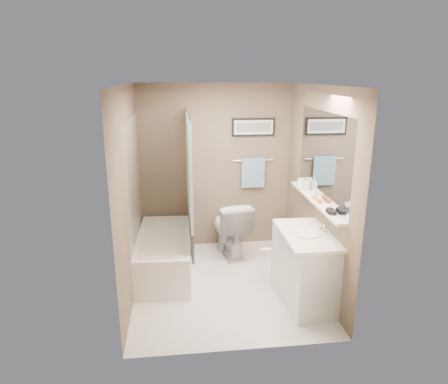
{
  "coord_description": "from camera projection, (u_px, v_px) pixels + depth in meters",
  "views": [
    {
      "loc": [
        -0.53,
        -4.41,
        2.52
      ],
      "look_at": [
        0.0,
        0.15,
        1.15
      ],
      "focal_mm": 32.0,
      "sensor_mm": 36.0,
      "label": 1
    }
  ],
  "objects": [
    {
      "name": "wall_right",
      "position": [
        315.0,
        189.0,
        4.75
      ],
      "size": [
        0.04,
        2.5,
        2.4
      ],
      "primitive_type": "cube",
      "color": "brown",
      "rests_on": "ground"
    },
    {
      "name": "curtain_upper",
      "position": [
        189.0,
        166.0,
        5.01
      ],
      "size": [
        0.03,
        1.45,
        1.28
      ],
      "primitive_type": "cube",
      "color": "white",
      "rests_on": "curtain_rod"
    },
    {
      "name": "vanity",
      "position": [
        305.0,
        269.0,
        4.49
      ],
      "size": [
        0.58,
        0.94,
        0.8
      ],
      "primitive_type": "cube",
      "rotation": [
        0.0,
        0.0,
        0.09
      ],
      "color": "silver",
      "rests_on": "ground"
    },
    {
      "name": "toilet",
      "position": [
        230.0,
        227.0,
        5.7
      ],
      "size": [
        0.59,
        0.87,
        0.81
      ],
      "primitive_type": "imported",
      "rotation": [
        0.0,
        0.0,
        3.33
      ],
      "color": "silver",
      "rests_on": "ground"
    },
    {
      "name": "art_frame",
      "position": [
        253.0,
        127.0,
        5.7
      ],
      "size": [
        0.62,
        0.02,
        0.26
      ],
      "primitive_type": "cube",
      "color": "black",
      "rests_on": "wall_back"
    },
    {
      "name": "candle_bowl_far",
      "position": [
        330.0,
        210.0,
        4.2
      ],
      "size": [
        0.09,
        0.09,
        0.04
      ],
      "primitive_type": "cylinder",
      "color": "black",
      "rests_on": "shelf"
    },
    {
      "name": "ceiling",
      "position": [
        226.0,
        87.0,
        4.3
      ],
      "size": [
        2.2,
        2.5,
        0.04
      ],
      "primitive_type": "cube",
      "color": "white",
      "rests_on": "wall_back"
    },
    {
      "name": "faucet_spout",
      "position": [
        324.0,
        228.0,
        4.37
      ],
      "size": [
        0.02,
        0.02,
        0.1
      ],
      "primitive_type": "cylinder",
      "color": "silver",
      "rests_on": "countertop"
    },
    {
      "name": "mirror",
      "position": [
        323.0,
        156.0,
        4.49
      ],
      "size": [
        0.02,
        1.6,
        1.0
      ],
      "primitive_type": "cube",
      "color": "silver",
      "rests_on": "wall_right"
    },
    {
      "name": "soap_bottle",
      "position": [
        305.0,
        184.0,
        4.98
      ],
      "size": [
        0.08,
        0.08,
        0.15
      ],
      "primitive_type": "imported",
      "rotation": [
        0.0,
        0.0,
        0.11
      ],
      "color": "#999999",
      "rests_on": "shelf"
    },
    {
      "name": "wall_front",
      "position": [
        242.0,
        231.0,
        3.46
      ],
      "size": [
        2.2,
        0.04,
        2.4
      ],
      "primitive_type": "cube",
      "color": "brown",
      "rests_on": "ground"
    },
    {
      "name": "faucet_knob",
      "position": [
        321.0,
        227.0,
        4.47
      ],
      "size": [
        0.05,
        0.05,
        0.05
      ],
      "primitive_type": "sphere",
      "color": "silver",
      "rests_on": "countertop"
    },
    {
      "name": "glass_jar",
      "position": [
        301.0,
        182.0,
        5.17
      ],
      "size": [
        0.08,
        0.08,
        0.1
      ],
      "primitive_type": "cylinder",
      "color": "white",
      "rests_on": "shelf"
    },
    {
      "name": "ground",
      "position": [
        225.0,
        284.0,
        4.98
      ],
      "size": [
        2.5,
        2.5,
        0.0
      ],
      "primitive_type": "plane",
      "color": "silver",
      "rests_on": "ground"
    },
    {
      "name": "wall_back",
      "position": [
        215.0,
        168.0,
        5.8
      ],
      "size": [
        2.2,
        0.04,
        2.4
      ],
      "primitive_type": "cube",
      "color": "brown",
      "rests_on": "ground"
    },
    {
      "name": "curtain_lower",
      "position": [
        191.0,
        227.0,
        5.24
      ],
      "size": [
        0.03,
        1.45,
        0.36
      ],
      "primitive_type": "cube",
      "color": "#2A384E",
      "rests_on": "curtain_rod"
    },
    {
      "name": "wall_left",
      "position": [
        131.0,
        195.0,
        4.51
      ],
      "size": [
        0.04,
        2.5,
        2.4
      ],
      "primitive_type": "cube",
      "color": "brown",
      "rests_on": "ground"
    },
    {
      "name": "pink_comb",
      "position": [
        310.0,
        194.0,
        4.82
      ],
      "size": [
        0.05,
        0.16,
        0.01
      ],
      "primitive_type": "cube",
      "rotation": [
        0.0,
        0.0,
        -0.12
      ],
      "color": "pink",
      "rests_on": "shelf"
    },
    {
      "name": "sink_basin",
      "position": [
        306.0,
        233.0,
        4.36
      ],
      "size": [
        0.34,
        0.34,
        0.01
      ],
      "primitive_type": "cylinder",
      "color": "silver",
      "rests_on": "countertop"
    },
    {
      "name": "door",
      "position": [
        303.0,
        250.0,
        3.57
      ],
      "size": [
        0.8,
        0.02,
        2.0
      ],
      "primitive_type": "cube",
      "color": "silver",
      "rests_on": "wall_front"
    },
    {
      "name": "shelf",
      "position": [
        315.0,
        200.0,
        4.63
      ],
      "size": [
        0.12,
        1.6,
        0.03
      ],
      "primitive_type": "cube",
      "color": "silver",
      "rests_on": "wall_right"
    },
    {
      "name": "tile_surround",
      "position": [
        135.0,
        198.0,
        5.05
      ],
      "size": [
        0.02,
        1.55,
        2.0
      ],
      "primitive_type": "cube",
      "color": "tan",
      "rests_on": "wall_left"
    },
    {
      "name": "hair_brush_front",
      "position": [
        317.0,
        199.0,
        4.56
      ],
      "size": [
        0.04,
        0.22,
        0.04
      ],
      "primitive_type": "cylinder",
      "rotation": [
        1.57,
        0.0,
        0.02
      ],
      "color": "#BE531A",
      "rests_on": "shelf"
    },
    {
      "name": "curtain_rod",
      "position": [
        188.0,
        114.0,
        4.82
      ],
      "size": [
        0.02,
        1.55,
        0.02
      ],
      "primitive_type": "cylinder",
      "rotation": [
        1.57,
        0.0,
        0.0
      ],
      "color": "silver",
      "rests_on": "wall_left"
    },
    {
      "name": "door_handle",
      "position": [
        266.0,
        249.0,
        3.58
      ],
      "size": [
        0.1,
        0.02,
        0.02
      ],
      "primitive_type": "cylinder",
      "rotation": [
        0.0,
        1.57,
        0.0
      ],
      "color": "silver",
      "rests_on": "door"
    },
    {
      "name": "countertop",
      "position": [
        307.0,
        235.0,
        4.37
      ],
      "size": [
        0.54,
        0.96,
        0.04
      ],
      "primitive_type": "cube",
      "color": "silver",
      "rests_on": "vanity"
    },
    {
      "name": "bathtub",
      "position": [
        165.0,
        254.0,
        5.23
      ],
      "size": [
        0.77,
        1.53,
        0.5
      ],
      "primitive_type": "cube",
      "rotation": [
        0.0,
        0.0,
        -0.05
      ],
      "color": "white",
      "rests_on": "ground"
    },
    {
      "name": "towel_bar",
      "position": [
        253.0,
        160.0,
        5.82
      ],
      "size": [
        0.6,
        0.02,
        0.02
      ],
      "primitive_type": "cylinder",
      "rotation": [
        0.0,
        1.57,
        0.0
      ],
      "color": "silver",
      "rests_on": "wall_back"
    },
    {
      "name": "art_mat",
      "position": [
        254.0,
        127.0,
        5.69
      ],
      "size": [
        0.56,
        0.0,
        0.2
      ],
      "primitive_type": "cube",
      "color": "white",
      "rests_on": "art_frame"
    },
    {
      "name": "towel",
      "position": [
        253.0,
        173.0,
        5.86
      ],
      "size": [
        0.34,
        0.05,
        0.44
      ],
      "primitive_type": "cube",
      "color": "#97CADB",
      "rests_on": "towel_bar"
    },
    {
      "name": "art_image",
      "position": [
        254.0,
        127.0,
        5.69
      ],
      "size": [
        0.5,
        0.0,
        0.13
      ],
      "primitive_type": "cube",
      "color": "#595959",
      "rests_on": "art_mat"
    },
    {
      "name": "tub_rim",
      "position": [
        164.0,
        236.0,
        5.16
      ],
      "size": [
        0.56,
        1.36,
        0.02
      ],
      "primitive_type": "cube",
      "color": "beige",
      "rests_on": "bathtub"
    },
    {
      "name": "candle_bowl_near",
      "position": [
        332.0,
        212.0,
        4.13
      ],
      "size": [
        0.09,
        0.09,
        0.04
      ],
      "primitive_type": "cylinder",
      "color": "black",
      "rests_on": "shelf"
    }
  ]
}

